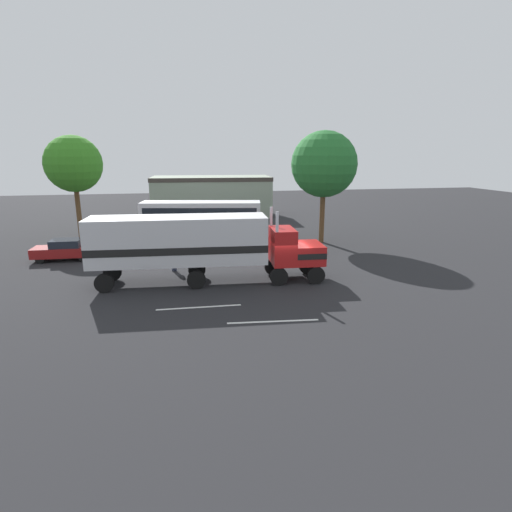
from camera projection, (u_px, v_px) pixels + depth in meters
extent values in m
plane|color=#232326|center=(288.00, 281.00, 25.62)|extent=(120.00, 120.00, 0.00)
cube|color=silver|center=(199.00, 307.00, 21.21)|extent=(4.40, 0.28, 0.01)
cube|color=silver|center=(273.00, 321.00, 19.44)|extent=(4.40, 0.57, 0.01)
cube|color=#B21919|center=(307.00, 253.00, 25.63)|extent=(1.97, 2.62, 1.20)
cube|color=#B21919|center=(282.00, 246.00, 25.31)|extent=(1.57, 2.59, 2.20)
cube|color=silver|center=(322.00, 252.00, 25.75)|extent=(0.22, 2.10, 1.08)
cube|color=black|center=(307.00, 252.00, 25.62)|extent=(1.97, 2.66, 0.36)
cylinder|color=silver|center=(271.00, 233.00, 26.15)|extent=(0.18, 0.18, 3.40)
cylinder|color=silver|center=(277.00, 240.00, 24.04)|extent=(0.18, 0.18, 3.40)
cube|color=silver|center=(179.00, 240.00, 24.40)|extent=(10.65, 3.31, 2.80)
cube|color=black|center=(179.00, 247.00, 24.51)|extent=(10.66, 3.35, 0.44)
cylinder|color=silver|center=(285.00, 260.00, 26.92)|extent=(1.34, 0.73, 0.64)
cylinder|color=black|center=(307.00, 266.00, 27.01)|extent=(1.12, 0.37, 1.10)
cylinder|color=black|center=(316.00, 275.00, 24.89)|extent=(1.12, 0.37, 1.10)
cylinder|color=black|center=(273.00, 267.00, 26.73)|extent=(1.12, 0.37, 1.10)
cylinder|color=black|center=(279.00, 277.00, 24.61)|extent=(1.12, 0.37, 1.10)
cylinder|color=black|center=(197.00, 269.00, 26.13)|extent=(1.12, 0.37, 1.10)
cylinder|color=black|center=(196.00, 280.00, 24.01)|extent=(1.12, 0.37, 1.10)
cylinder|color=black|center=(112.00, 272.00, 25.49)|extent=(1.12, 0.37, 1.10)
cylinder|color=black|center=(104.00, 283.00, 23.37)|extent=(1.12, 0.37, 1.10)
cylinder|color=#2D3347|center=(175.00, 265.00, 27.62)|extent=(0.18, 0.18, 0.82)
cylinder|color=#2D3347|center=(173.00, 265.00, 27.62)|extent=(0.18, 0.18, 0.82)
cylinder|color=#A5728C|center=(174.00, 255.00, 27.45)|extent=(0.34, 0.34, 0.58)
sphere|color=tan|center=(173.00, 249.00, 27.34)|extent=(0.23, 0.23, 0.23)
cube|color=black|center=(174.00, 254.00, 27.63)|extent=(0.28, 0.20, 0.36)
cube|color=silver|center=(201.00, 217.00, 38.11)|extent=(11.28, 4.46, 2.90)
cube|color=black|center=(201.00, 211.00, 37.96)|extent=(10.64, 4.38, 0.90)
cylinder|color=black|center=(245.00, 230.00, 39.62)|extent=(1.03, 0.45, 1.00)
cylinder|color=black|center=(245.00, 235.00, 37.44)|extent=(1.03, 0.45, 1.00)
cylinder|color=black|center=(165.00, 230.00, 39.50)|extent=(1.03, 0.45, 1.00)
cylinder|color=black|center=(160.00, 235.00, 37.32)|extent=(1.03, 0.45, 1.00)
cube|color=maroon|center=(64.00, 251.00, 30.39)|extent=(4.46, 1.94, 0.70)
cube|color=#1E232D|center=(66.00, 243.00, 30.27)|extent=(2.15, 1.72, 0.55)
cylinder|color=black|center=(40.00, 259.00, 29.50)|extent=(0.65, 0.24, 0.64)
cylinder|color=black|center=(47.00, 254.00, 30.99)|extent=(0.65, 0.24, 0.64)
cylinder|color=black|center=(83.00, 258.00, 29.97)|extent=(0.65, 0.24, 0.64)
cylinder|color=black|center=(88.00, 253.00, 31.46)|extent=(0.65, 0.24, 0.64)
cylinder|color=brown|center=(322.00, 215.00, 36.05)|extent=(0.44, 0.44, 4.87)
sphere|color=#256D2E|center=(324.00, 164.00, 34.96)|extent=(5.67, 5.67, 5.67)
cylinder|color=brown|center=(79.00, 211.00, 38.18)|extent=(0.44, 0.44, 5.03)
sphere|color=#358121|center=(73.00, 164.00, 37.12)|extent=(5.13, 5.13, 5.13)
cube|color=gray|center=(212.00, 196.00, 51.15)|extent=(14.91, 6.98, 4.94)
cube|color=#3F3833|center=(211.00, 178.00, 50.60)|extent=(15.02, 7.08, 0.50)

